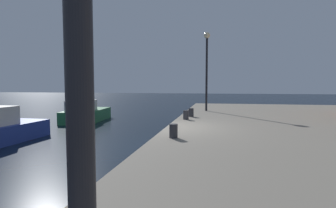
# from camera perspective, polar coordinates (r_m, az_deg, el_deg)

# --- Properties ---
(ground_plane) EXTENTS (120.00, 120.00, 0.00)m
(ground_plane) POSITION_cam_1_polar(r_m,az_deg,el_deg) (10.12, -0.27, -9.17)
(ground_plane) COLOR black
(motorboat_green) EXTENTS (2.29, 4.20, 1.37)m
(motorboat_green) POSITION_cam_1_polar(r_m,az_deg,el_deg) (17.97, -16.76, -1.84)
(motorboat_green) COLOR #236638
(motorboat_green) RESTS_ON ground
(lamp_post_mid_promenade) EXTENTS (0.36, 0.36, 4.47)m
(lamp_post_mid_promenade) POSITION_cam_1_polar(r_m,az_deg,el_deg) (15.90, 8.08, 9.55)
(lamp_post_mid_promenade) COLOR black
(lamp_post_mid_promenade) RESTS_ON quay_dock
(bollard_center) EXTENTS (0.24, 0.24, 0.40)m
(bollard_center) POSITION_cam_1_polar(r_m,az_deg,el_deg) (7.85, 1.15, -5.61)
(bollard_center) COLOR #2D2D33
(bollard_center) RESTS_ON quay_dock
(bollard_north) EXTENTS (0.24, 0.24, 0.40)m
(bollard_north) POSITION_cam_1_polar(r_m,az_deg,el_deg) (12.98, 4.83, -1.76)
(bollard_north) COLOR #2D2D33
(bollard_north) RESTS_ON quay_dock
(bollard_south) EXTENTS (0.24, 0.24, 0.40)m
(bollard_south) POSITION_cam_1_polar(r_m,az_deg,el_deg) (11.94, 3.75, -2.27)
(bollard_south) COLOR #2D2D33
(bollard_south) RESTS_ON quay_dock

